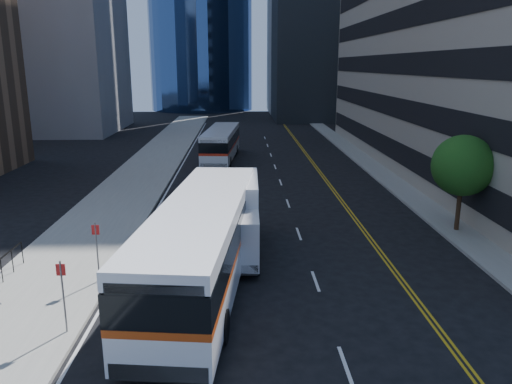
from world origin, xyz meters
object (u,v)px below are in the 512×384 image
street_tree (463,166)px  bus_front (202,242)px  bus_rear (221,143)px  box_truck (232,215)px

street_tree → bus_front: bearing=-154.1°
street_tree → bus_rear: bearing=121.7°
bus_rear → box_truck: bearing=-82.0°
bus_front → bus_rear: size_ratio=1.22×
bus_front → bus_rear: bearing=96.7°
street_tree → bus_rear: street_tree is taller
street_tree → bus_front: street_tree is taller
bus_front → box_truck: size_ratio=1.95×
street_tree → box_truck: 12.38m
street_tree → bus_front: (-13.13, -6.37, -1.71)m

